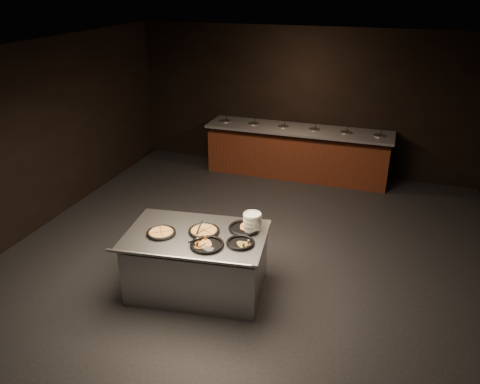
{
  "coord_description": "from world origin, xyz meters",
  "views": [
    {
      "loc": [
        1.74,
        -5.3,
        3.74
      ],
      "look_at": [
        -0.13,
        0.3,
        1.02
      ],
      "focal_mm": 35.0,
      "sensor_mm": 36.0,
      "label": 1
    }
  ],
  "objects_px": {
    "plate_stack": "(252,222)",
    "pan_veggie_whole": "(161,233)",
    "pan_cheese_whole": "(204,231)",
    "serving_counter": "(197,263)"
  },
  "relations": [
    {
      "from": "serving_counter",
      "to": "pan_cheese_whole",
      "type": "xyz_separation_m",
      "value": [
        0.08,
        0.07,
        0.45
      ]
    },
    {
      "from": "pan_cheese_whole",
      "to": "serving_counter",
      "type": "bearing_deg",
      "value": -137.36
    },
    {
      "from": "plate_stack",
      "to": "pan_veggie_whole",
      "type": "xyz_separation_m",
      "value": [
        -1.04,
        -0.46,
        -0.09
      ]
    },
    {
      "from": "pan_cheese_whole",
      "to": "plate_stack",
      "type": "bearing_deg",
      "value": 24.63
    },
    {
      "from": "plate_stack",
      "to": "pan_cheese_whole",
      "type": "relative_size",
      "value": 0.58
    },
    {
      "from": "serving_counter",
      "to": "plate_stack",
      "type": "relative_size",
      "value": 8.21
    },
    {
      "from": "plate_stack",
      "to": "pan_cheese_whole",
      "type": "xyz_separation_m",
      "value": [
        -0.55,
        -0.25,
        -0.09
      ]
    },
    {
      "from": "serving_counter",
      "to": "pan_cheese_whole",
      "type": "distance_m",
      "value": 0.46
    },
    {
      "from": "plate_stack",
      "to": "serving_counter",
      "type": "bearing_deg",
      "value": -152.67
    },
    {
      "from": "plate_stack",
      "to": "pan_cheese_whole",
      "type": "height_order",
      "value": "plate_stack"
    }
  ]
}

